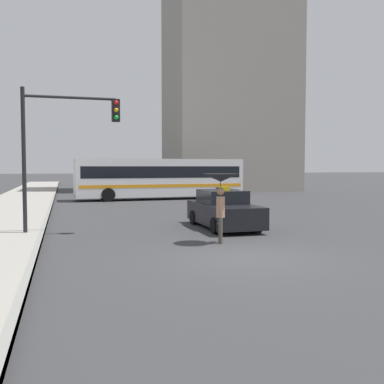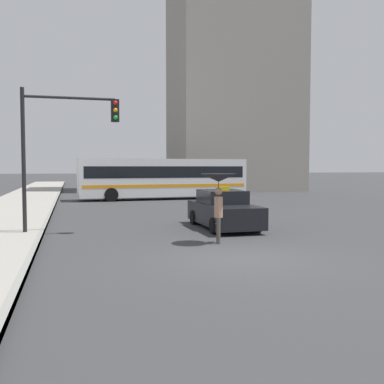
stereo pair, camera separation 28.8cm
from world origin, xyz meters
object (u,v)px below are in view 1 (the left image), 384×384
at_px(pedestrian_with_umbrella, 221,185).
at_px(city_bus, 160,177).
at_px(taxi, 224,211).
at_px(traffic_light, 65,134).

bearing_deg(pedestrian_with_umbrella, city_bus, 9.52).
height_order(taxi, city_bus, city_bus).
relative_size(pedestrian_with_umbrella, traffic_light, 0.43).
bearing_deg(taxi, pedestrian_with_umbrella, 68.50).
relative_size(city_bus, pedestrian_with_umbrella, 5.64).
distance_m(taxi, pedestrian_with_umbrella, 3.81).
xyz_separation_m(pedestrian_with_umbrella, traffic_light, (-4.72, 3.03, 1.75)).
xyz_separation_m(taxi, traffic_light, (-6.05, -0.34, 2.91)).
xyz_separation_m(city_bus, pedestrian_with_umbrella, (-2.14, -19.47, 0.18)).
distance_m(city_bus, traffic_light, 17.91).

